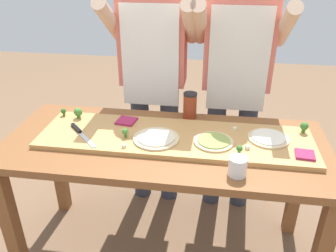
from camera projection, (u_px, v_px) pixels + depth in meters
name	position (u px, v px, depth m)	size (l,w,h in m)	color
ground_plane	(165.00, 250.00, 2.15)	(8.00, 8.00, 0.00)	brown
prep_table	(165.00, 160.00, 1.84)	(1.67, 0.70, 0.78)	brown
cutting_board	(175.00, 138.00, 1.79)	(1.40, 0.39, 0.02)	tan
chefs_knife	(80.00, 132.00, 1.81)	(0.21, 0.22, 0.02)	#B7BABF
pizza_whole_cheese_artichoke	(156.00, 138.00, 1.75)	(0.23, 0.23, 0.02)	beige
pizza_whole_white_garlic	(268.00, 138.00, 1.75)	(0.21, 0.21, 0.02)	beige
pizza_whole_pesto_green	(214.00, 141.00, 1.72)	(0.20, 0.20, 0.02)	beige
pizza_slice_near_left	(305.00, 155.00, 1.62)	(0.09, 0.09, 0.01)	#9E234C
pizza_slice_center	(126.00, 121.00, 1.92)	(0.10, 0.10, 0.01)	#9E234C
broccoli_floret_front_right	(239.00, 149.00, 1.62)	(0.03, 0.03, 0.04)	#3F7220
broccoli_floret_back_right	(304.00, 127.00, 1.80)	(0.04, 0.04, 0.06)	#3F7220
broccoli_floret_back_left	(125.00, 132.00, 1.76)	(0.03, 0.03, 0.05)	#487A23
broccoli_floret_front_left	(64.00, 111.00, 1.98)	(0.03, 0.03, 0.04)	#366618
broccoli_floret_center_left	(78.00, 112.00, 1.95)	(0.05, 0.05, 0.06)	#487A23
cheese_crumble_a	(235.00, 129.00, 1.84)	(0.02, 0.02, 0.02)	silver
cheese_crumble_b	(124.00, 146.00, 1.68)	(0.02, 0.02, 0.02)	white
cheese_crumble_c	(247.00, 148.00, 1.67)	(0.02, 0.02, 0.02)	silver
flour_cup	(237.00, 167.00, 1.51)	(0.08, 0.08, 0.09)	white
sauce_jar	(190.00, 106.00, 1.99)	(0.08, 0.08, 0.15)	#99381E
cook_left	(153.00, 68.00, 2.16)	(0.54, 0.39, 1.67)	#333847
cook_right	(237.00, 71.00, 2.10)	(0.54, 0.39, 1.67)	#333847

